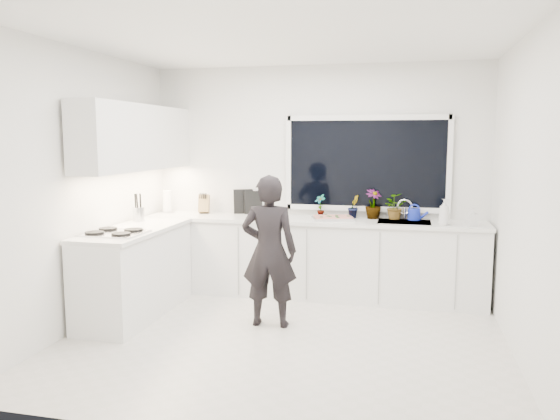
# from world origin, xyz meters

# --- Properties ---
(floor) EXTENTS (4.00, 3.50, 0.02)m
(floor) POSITION_xyz_m (0.00, 0.00, -0.01)
(floor) COLOR beige
(floor) RESTS_ON ground
(wall_back) EXTENTS (4.00, 0.02, 2.70)m
(wall_back) POSITION_xyz_m (0.00, 1.76, 1.35)
(wall_back) COLOR white
(wall_back) RESTS_ON ground
(wall_left) EXTENTS (0.02, 3.50, 2.70)m
(wall_left) POSITION_xyz_m (-2.01, 0.00, 1.35)
(wall_left) COLOR white
(wall_left) RESTS_ON ground
(wall_right) EXTENTS (0.02, 3.50, 2.70)m
(wall_right) POSITION_xyz_m (2.01, 0.00, 1.35)
(wall_right) COLOR white
(wall_right) RESTS_ON ground
(ceiling) EXTENTS (4.00, 3.50, 0.02)m
(ceiling) POSITION_xyz_m (0.00, 0.00, 2.71)
(ceiling) COLOR white
(ceiling) RESTS_ON wall_back
(window) EXTENTS (1.80, 0.02, 1.00)m
(window) POSITION_xyz_m (0.60, 1.73, 1.55)
(window) COLOR black
(window) RESTS_ON wall_back
(base_cabinets_back) EXTENTS (3.92, 0.58, 0.88)m
(base_cabinets_back) POSITION_xyz_m (0.00, 1.45, 0.44)
(base_cabinets_back) COLOR white
(base_cabinets_back) RESTS_ON floor
(base_cabinets_left) EXTENTS (0.58, 1.60, 0.88)m
(base_cabinets_left) POSITION_xyz_m (-1.67, 0.35, 0.44)
(base_cabinets_left) COLOR white
(base_cabinets_left) RESTS_ON floor
(countertop_back) EXTENTS (3.94, 0.62, 0.04)m
(countertop_back) POSITION_xyz_m (0.00, 1.44, 0.90)
(countertop_back) COLOR silver
(countertop_back) RESTS_ON base_cabinets_back
(countertop_left) EXTENTS (0.62, 1.60, 0.04)m
(countertop_left) POSITION_xyz_m (-1.67, 0.35, 0.90)
(countertop_left) COLOR silver
(countertop_left) RESTS_ON base_cabinets_left
(upper_cabinets) EXTENTS (0.34, 2.10, 0.70)m
(upper_cabinets) POSITION_xyz_m (-1.79, 0.70, 1.85)
(upper_cabinets) COLOR white
(upper_cabinets) RESTS_ON wall_left
(sink) EXTENTS (0.58, 0.42, 0.14)m
(sink) POSITION_xyz_m (1.05, 1.45, 0.87)
(sink) COLOR silver
(sink) RESTS_ON countertop_back
(faucet) EXTENTS (0.03, 0.03, 0.22)m
(faucet) POSITION_xyz_m (1.05, 1.65, 1.03)
(faucet) COLOR silver
(faucet) RESTS_ON countertop_back
(stovetop) EXTENTS (0.56, 0.48, 0.03)m
(stovetop) POSITION_xyz_m (-1.69, -0.00, 0.94)
(stovetop) COLOR black
(stovetop) RESTS_ON countertop_left
(person) EXTENTS (0.57, 0.40, 1.50)m
(person) POSITION_xyz_m (-0.22, 0.35, 0.75)
(person) COLOR black
(person) RESTS_ON floor
(pizza_tray) EXTENTS (0.54, 0.45, 0.03)m
(pizza_tray) POSITION_xyz_m (0.25, 1.42, 0.94)
(pizza_tray) COLOR silver
(pizza_tray) RESTS_ON countertop_back
(pizza) EXTENTS (0.49, 0.40, 0.01)m
(pizza) POSITION_xyz_m (0.25, 1.42, 0.95)
(pizza) COLOR #B32117
(pizza) RESTS_ON pizza_tray
(watering_can) EXTENTS (0.18, 0.18, 0.13)m
(watering_can) POSITION_xyz_m (1.16, 1.61, 0.98)
(watering_can) COLOR #1224AE
(watering_can) RESTS_ON countertop_back
(paper_towel_roll) EXTENTS (0.14, 0.14, 0.26)m
(paper_towel_roll) POSITION_xyz_m (-1.85, 1.55, 1.05)
(paper_towel_roll) COLOR white
(paper_towel_roll) RESTS_ON countertop_back
(knife_block) EXTENTS (0.15, 0.12, 0.22)m
(knife_block) POSITION_xyz_m (-1.38, 1.59, 1.03)
(knife_block) COLOR olive
(knife_block) RESTS_ON countertop_back
(utensil_crock) EXTENTS (0.14, 0.14, 0.16)m
(utensil_crock) POSITION_xyz_m (-1.85, 0.80, 1.00)
(utensil_crock) COLOR silver
(utensil_crock) RESTS_ON countertop_left
(picture_frame_large) EXTENTS (0.21, 0.11, 0.28)m
(picture_frame_large) POSITION_xyz_m (-0.77, 1.69, 1.06)
(picture_frame_large) COLOR black
(picture_frame_large) RESTS_ON countertop_back
(picture_frame_small) EXTENTS (0.24, 0.12, 0.30)m
(picture_frame_small) POSITION_xyz_m (-0.89, 1.69, 1.07)
(picture_frame_small) COLOR black
(picture_frame_small) RESTS_ON countertop_back
(herb_plants) EXTENTS (1.10, 0.34, 0.34)m
(herb_plants) POSITION_xyz_m (0.71, 1.61, 1.07)
(herb_plants) COLOR #26662D
(herb_plants) RESTS_ON countertop_back
(soap_bottles) EXTENTS (0.41, 0.13, 0.28)m
(soap_bottles) POSITION_xyz_m (1.56, 1.30, 1.05)
(soap_bottles) COLOR #D8BF66
(soap_bottles) RESTS_ON countertop_back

